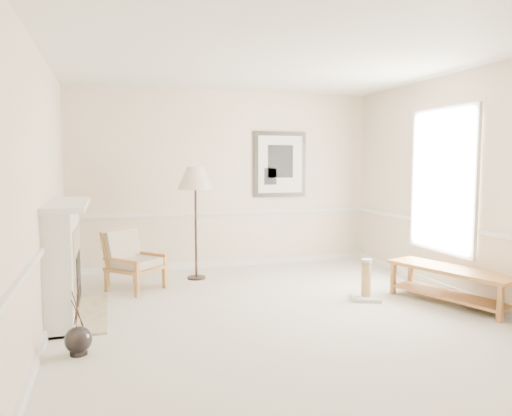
% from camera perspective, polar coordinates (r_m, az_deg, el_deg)
% --- Properties ---
extents(ground, '(5.50, 5.50, 0.00)m').
position_cam_1_polar(ground, '(5.88, 2.66, -12.03)').
color(ground, silver).
rests_on(ground, ground).
extents(room, '(5.04, 5.54, 2.92)m').
position_cam_1_polar(room, '(5.73, 3.80, 6.44)').
color(room, beige).
rests_on(room, ground).
extents(fireplace, '(0.64, 1.64, 1.31)m').
position_cam_1_polar(fireplace, '(6.02, -21.02, -5.68)').
color(fireplace, white).
rests_on(fireplace, ground).
extents(floor_vase, '(0.24, 0.24, 0.71)m').
position_cam_1_polar(floor_vase, '(4.96, -19.65, -14.10)').
color(floor_vase, black).
rests_on(floor_vase, ground).
extents(armchair, '(0.90, 0.90, 0.82)m').
position_cam_1_polar(armchair, '(7.07, -14.14, -5.51)').
color(armchair, '#A66935').
rests_on(armchair, ground).
extents(floor_lamp, '(0.65, 0.65, 1.67)m').
position_cam_1_polar(floor_lamp, '(7.40, -6.95, 3.05)').
color(floor_lamp, black).
rests_on(floor_lamp, ground).
extents(bench, '(0.97, 1.66, 0.45)m').
position_cam_1_polar(bench, '(6.62, 21.36, -7.68)').
color(bench, '#A66935').
rests_on(bench, ground).
extents(scratching_post, '(0.48, 0.48, 0.52)m').
position_cam_1_polar(scratching_post, '(6.57, 12.46, -8.78)').
color(scratching_post, white).
rests_on(scratching_post, ground).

